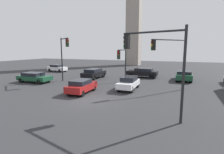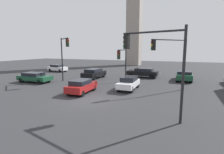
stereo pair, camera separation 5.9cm
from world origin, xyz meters
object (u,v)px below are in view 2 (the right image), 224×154
Objects in this scene: traffic_light_0 at (64,51)px; car_1 at (57,68)px; car_0 at (82,86)px; car_2 at (129,83)px; traffic_light_3 at (170,53)px; car_4 at (143,72)px; traffic_light_1 at (154,54)px; car_6 at (34,77)px; car_8 at (184,75)px; traffic_light_2 at (122,58)px; car_3 at (94,73)px.

car_1 is (-8.55, 8.98, -3.49)m from traffic_light_0.
car_0 is 5.19m from car_2.
traffic_light_3 is at bearing -66.70° from car_0.
traffic_light_0 is at bearing 43.15° from car_4.
car_4 is at bearing -178.79° from car_2.
traffic_light_1 is (12.77, -8.04, -0.12)m from traffic_light_0.
car_0 is (-8.16, -3.99, -3.30)m from traffic_light_3.
traffic_light_1 is 1.03× the size of traffic_light_3.
traffic_light_0 reaches higher than car_6.
car_8 reaches higher than car_6.
traffic_light_2 is 6.79m from car_0.
traffic_light_3 is (5.79, -1.84, 0.74)m from traffic_light_2.
car_3 is 8.32m from car_6.
car_3 is (-10.75, 12.39, -3.31)m from traffic_light_1.
traffic_light_3 is 10.04m from car_4.
traffic_light_1 is at bearing -32.42° from car_1.
car_1 is at bearing 43.23° from car_0.
car_0 is 9.12m from car_3.
car_2 is at bearing -23.05° from car_1.
car_2 is (17.63, -9.86, 0.02)m from car_1.
car_3 is 0.98× the size of car_4.
car_4 is (-4.04, 16.14, -3.31)m from traffic_light_1.
traffic_light_2 is 17.84m from car_1.
traffic_light_3 is 9.66m from car_0.
traffic_light_2 reaches higher than car_4.
traffic_light_2 is (7.48, 1.59, -0.93)m from traffic_light_0.
car_2 reaches higher than car_8.
traffic_light_1 is 1.44× the size of car_0.
car_4 reaches higher than car_1.
car_8 is (6.04, -0.74, -0.03)m from car_4.
traffic_light_2 is 9.64m from car_8.
car_0 is (-7.66, 3.81, -3.38)m from traffic_light_1.
car_8 is at bearing -145.43° from traffic_light_3.
traffic_light_0 reaches higher than car_0.
car_1 is (-13.66, 13.21, 0.00)m from car_0.
traffic_light_2 is 3.89m from car_2.
car_4 is (6.71, 3.76, -0.00)m from car_3.
car_1 is (-21.82, 9.23, -3.30)m from traffic_light_3.
car_6 is at bearing -79.42° from traffic_light_2.
car_3 is at bearing -121.55° from traffic_light_2.
car_8 is at bearing -42.52° from car_0.
car_6 is at bearing -88.13° from car_2.
traffic_light_2 is at bearing -148.17° from car_2.
traffic_light_3 is 23.92m from car_1.
traffic_light_1 is 27.49m from car_1.
traffic_light_0 is 13.27m from traffic_light_3.
traffic_light_3 is 1.18× the size of car_4.
traffic_light_3 is at bearing 3.26° from car_6.
car_3 reaches higher than car_1.
car_2 is at bearing -125.17° from car_3.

